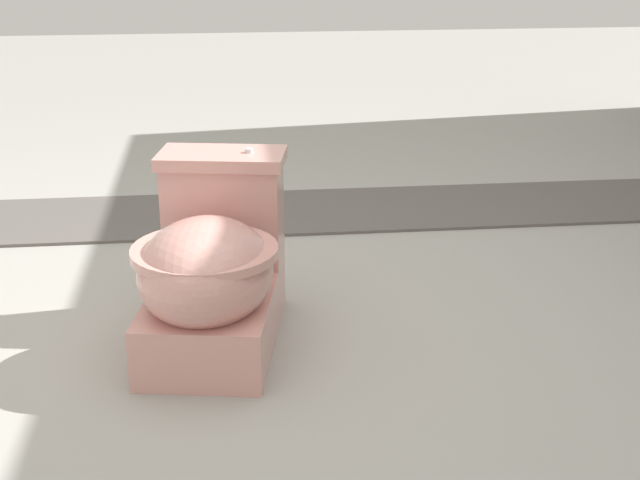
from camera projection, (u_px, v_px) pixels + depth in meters
name	position (u px, v px, depth m)	size (l,w,h in m)	color
ground_plane	(281.00, 340.00, 2.56)	(14.00, 14.00, 0.00)	#A8A59E
gravel_strip	(382.00, 208.00, 3.68)	(0.56, 8.00, 0.01)	#605B56
toilet	(213.00, 272.00, 2.47)	(0.69, 0.48, 0.52)	#E09E93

